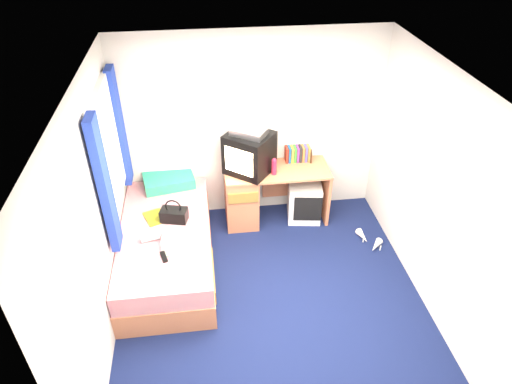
{
  "coord_description": "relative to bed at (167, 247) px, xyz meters",
  "views": [
    {
      "loc": [
        -0.6,
        -3.29,
        3.74
      ],
      "look_at": [
        -0.08,
        0.7,
        0.94
      ],
      "focal_mm": 32.0,
      "sensor_mm": 36.0,
      "label": 1
    }
  ],
  "objects": [
    {
      "name": "crt_tv",
      "position": [
        1.03,
        0.74,
        0.73
      ],
      "size": [
        0.68,
        0.68,
        0.5
      ],
      "rotation": [
        0.0,
        0.0,
        -0.67
      ],
      "color": "black",
      "rests_on": "desk"
    },
    {
      "name": "room_shell",
      "position": [
        1.1,
        -0.7,
        1.18
      ],
      "size": [
        3.4,
        3.4,
        3.4
      ],
      "color": "white",
      "rests_on": "ground"
    },
    {
      "name": "desk",
      "position": [
        1.1,
        0.74,
        0.14
      ],
      "size": [
        1.3,
        0.55,
        0.75
      ],
      "color": "#C67852",
      "rests_on": "ground"
    },
    {
      "name": "book_row",
      "position": [
        1.66,
        0.9,
        0.58
      ],
      "size": [
        0.31,
        0.13,
        0.2
      ],
      "color": "maroon",
      "rests_on": "desk"
    },
    {
      "name": "pink_water_bottle",
      "position": [
        1.32,
        0.62,
        0.58
      ],
      "size": [
        0.07,
        0.07,
        0.19
      ],
      "primitive_type": "cylinder",
      "rotation": [
        0.0,
        0.0,
        -0.11
      ],
      "color": "red",
      "rests_on": "desk"
    },
    {
      "name": "remote_control",
      "position": [
        0.01,
        -0.47,
        0.28
      ],
      "size": [
        0.09,
        0.17,
        0.02
      ],
      "primitive_type": "cube",
      "rotation": [
        0.0,
        0.0,
        0.27
      ],
      "color": "black",
      "rests_on": "bed"
    },
    {
      "name": "aerosol_can",
      "position": [
        1.28,
        0.8,
        0.56
      ],
      "size": [
        0.06,
        0.06,
        0.17
      ],
      "primitive_type": "cylinder",
      "rotation": [
        0.0,
        0.0,
        0.25
      ],
      "color": "white",
      "rests_on": "desk"
    },
    {
      "name": "vcr",
      "position": [
        1.03,
        0.74,
        1.02
      ],
      "size": [
        0.48,
        0.45,
        0.07
      ],
      "primitive_type": "cube",
      "rotation": [
        0.0,
        0.0,
        -0.56
      ],
      "color": "#AAA9AC",
      "rests_on": "crt_tv"
    },
    {
      "name": "pillow",
      "position": [
        0.03,
        0.86,
        0.34
      ],
      "size": [
        0.67,
        0.49,
        0.13
      ],
      "primitive_type": "cube",
      "rotation": [
        0.0,
        0.0,
        0.19
      ],
      "color": "#17749B",
      "rests_on": "bed"
    },
    {
      "name": "storage_cube",
      "position": [
        1.74,
        0.7,
        -0.01
      ],
      "size": [
        0.47,
        0.47,
        0.52
      ],
      "primitive_type": "cube",
      "rotation": [
        0.0,
        0.0,
        -0.15
      ],
      "color": "white",
      "rests_on": "ground"
    },
    {
      "name": "ground",
      "position": [
        1.1,
        -0.7,
        -0.27
      ],
      "size": [
        3.4,
        3.4,
        0.0
      ],
      "primitive_type": "plane",
      "color": "#0C1438",
      "rests_on": "ground"
    },
    {
      "name": "window_assembly",
      "position": [
        -0.45,
        0.2,
        1.15
      ],
      "size": [
        0.11,
        1.42,
        1.4
      ],
      "color": "silver",
      "rests_on": "room_shell"
    },
    {
      "name": "handbag",
      "position": [
        0.11,
        0.14,
        0.35
      ],
      "size": [
        0.33,
        0.23,
        0.28
      ],
      "rotation": [
        0.0,
        0.0,
        -0.24
      ],
      "color": "black",
      "rests_on": "bed"
    },
    {
      "name": "magazine",
      "position": [
        -0.11,
        0.21,
        0.28
      ],
      "size": [
        0.3,
        0.34,
        0.01
      ],
      "primitive_type": "cube",
      "rotation": [
        0.0,
        0.0,
        0.38
      ],
      "color": "yellow",
      "rests_on": "bed"
    },
    {
      "name": "picture_frame",
      "position": [
        1.83,
        0.87,
        0.55
      ],
      "size": [
        0.04,
        0.12,
        0.14
      ],
      "primitive_type": "cube",
      "rotation": [
        0.0,
        0.0,
        -0.17
      ],
      "color": "black",
      "rests_on": "desk"
    },
    {
      "name": "towel",
      "position": [
        0.16,
        -0.27,
        0.33
      ],
      "size": [
        0.35,
        0.3,
        0.11
      ],
      "primitive_type": "cube",
      "rotation": [
        0.0,
        0.0,
        -0.1
      ],
      "color": "white",
      "rests_on": "bed"
    },
    {
      "name": "white_heels",
      "position": [
        2.43,
        0.06,
        -0.23
      ],
      "size": [
        0.28,
        0.42,
        0.09
      ],
      "color": "white",
      "rests_on": "ground"
    },
    {
      "name": "water_bottle",
      "position": [
        -0.14,
        -0.18,
        0.31
      ],
      "size": [
        0.21,
        0.11,
        0.07
      ],
      "primitive_type": "cylinder",
      "rotation": [
        0.0,
        1.57,
        0.21
      ],
      "color": "silver",
      "rests_on": "bed"
    },
    {
      "name": "bed",
      "position": [
        0.0,
        0.0,
        0.0
      ],
      "size": [
        1.01,
        2.0,
        0.54
      ],
      "color": "#C67852",
      "rests_on": "ground"
    },
    {
      "name": "colour_swatch_fan",
      "position": [
        0.12,
        -0.45,
        0.28
      ],
      "size": [
        0.23,
        0.09,
        0.01
      ],
      "primitive_type": "cube",
      "rotation": [
        0.0,
        0.0,
        -0.15
      ],
      "color": "orange",
      "rests_on": "bed"
    }
  ]
}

